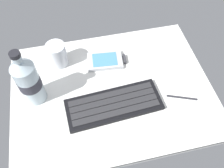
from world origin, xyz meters
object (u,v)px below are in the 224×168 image
Objects in this scene: water_bottle at (28,81)px; stylus_pen at (182,97)px; handheld_device at (107,61)px; juice_cup at (57,55)px; keyboard at (114,105)px.

stylus_pen is at bearing -12.92° from water_bottle.
handheld_device is 16.78cm from juice_cup.
juice_cup is at bearing 55.97° from water_bottle.
juice_cup is 0.41× the size of water_bottle.
water_bottle is 46.60cm from stylus_pen.
juice_cup is at bearing 125.29° from keyboard.
keyboard is 21.69cm from stylus_pen.
juice_cup reaches higher than stylus_pen.
water_bottle is (-24.49, -9.12, 8.28)cm from handheld_device.
water_bottle is at bearing 159.92° from keyboard.
stylus_pen is at bearing -4.82° from keyboard.
keyboard is 17.59cm from handheld_device.
juice_cup is at bearing 168.72° from handheld_device.
handheld_device is at bearing 20.41° from water_bottle.
stylus_pen is at bearing -31.88° from juice_cup.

